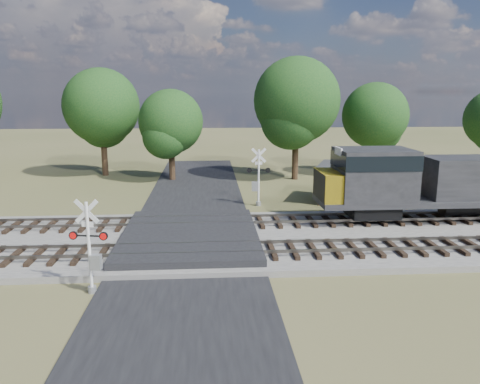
{
  "coord_description": "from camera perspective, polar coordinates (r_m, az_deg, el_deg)",
  "views": [
    {
      "loc": [
        1.01,
        -23.11,
        7.79
      ],
      "look_at": [
        2.73,
        2.0,
        2.38
      ],
      "focal_mm": 35.0,
      "sensor_mm": 36.0,
      "label": 1
    }
  ],
  "objects": [
    {
      "name": "treeline",
      "position": [
        43.61,
        5.33,
        10.39
      ],
      "size": [
        78.04,
        10.75,
        11.84
      ],
      "color": "black",
      "rests_on": "ground"
    },
    {
      "name": "crossing_signal_far",
      "position": [
        32.31,
        2.13,
        1.23
      ],
      "size": [
        1.64,
        0.35,
        4.06
      ],
      "rotation": [
        0.0,
        0.0,
        3.1
      ],
      "color": "silver",
      "rests_on": "ground"
    },
    {
      "name": "crossing_signal_near",
      "position": [
        19.22,
        -17.64,
        -7.31
      ],
      "size": [
        1.53,
        0.37,
        3.81
      ],
      "rotation": [
        0.0,
        0.0,
        -0.15
      ],
      "color": "silver",
      "rests_on": "ground"
    },
    {
      "name": "road",
      "position": [
        24.39,
        -6.13,
        -6.47
      ],
      "size": [
        7.0,
        60.0,
        0.08
      ],
      "primitive_type": "cube",
      "color": "black",
      "rests_on": "ground"
    },
    {
      "name": "ballast_bed",
      "position": [
        26.39,
        16.25,
        -5.21
      ],
      "size": [
        140.0,
        10.0,
        0.3
      ],
      "primitive_type": "cube",
      "color": "gray",
      "rests_on": "ground"
    },
    {
      "name": "ground",
      "position": [
        24.41,
        -6.12,
        -6.56
      ],
      "size": [
        160.0,
        160.0,
        0.0
      ],
      "primitive_type": "plane",
      "color": "#4B502A",
      "rests_on": "ground"
    },
    {
      "name": "track_far",
      "position": [
        27.21,
        0.68,
        -3.61
      ],
      "size": [
        140.0,
        2.6,
        0.33
      ],
      "color": "black",
      "rests_on": "ballast_bed"
    },
    {
      "name": "equipment_shed",
      "position": [
        34.43,
        12.98,
        1.09
      ],
      "size": [
        5.21,
        5.21,
        2.74
      ],
      "rotation": [
        0.0,
        0.0,
        -0.37
      ],
      "color": "#4A2D1F",
      "rests_on": "ground"
    },
    {
      "name": "track_near",
      "position": [
        22.46,
        1.71,
        -7.06
      ],
      "size": [
        140.0,
        2.6,
        0.33
      ],
      "color": "black",
      "rests_on": "ballast_bed"
    },
    {
      "name": "crossing_panel",
      "position": [
        24.78,
        -6.1,
        -5.5
      ],
      "size": [
        7.0,
        9.0,
        0.62
      ],
      "primitive_type": "cube",
      "color": "#262628",
      "rests_on": "ground"
    }
  ]
}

